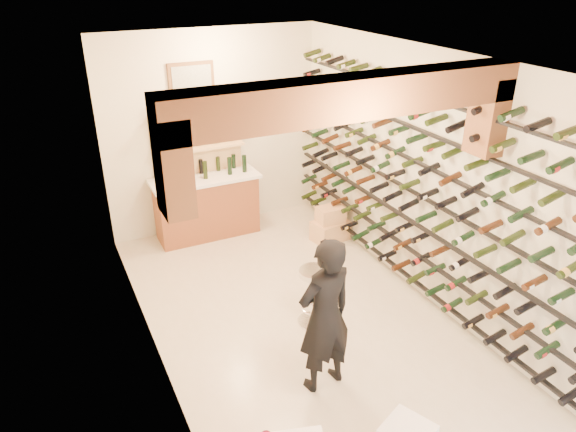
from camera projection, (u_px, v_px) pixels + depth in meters
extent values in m
plane|color=beige|center=(298.00, 317.00, 6.71)|extent=(6.00, 6.00, 0.00)
cube|color=beige|center=(214.00, 132.00, 8.43)|extent=(3.50, 0.02, 3.20)
cube|color=beige|center=(502.00, 368.00, 3.59)|extent=(3.50, 0.02, 3.20)
cube|color=beige|center=(145.00, 234.00, 5.32)|extent=(0.02, 6.00, 3.20)
cube|color=beige|center=(422.00, 177.00, 6.70)|extent=(0.02, 6.00, 3.20)
cube|color=#AE503D|center=(301.00, 58.00, 5.31)|extent=(3.50, 6.00, 0.02)
cube|color=#AA663B|center=(354.00, 97.00, 4.58)|extent=(3.50, 0.35, 0.36)
cube|color=#AA663B|center=(173.00, 166.00, 4.10)|extent=(0.24, 0.35, 0.80)
cube|color=#AA663B|center=(488.00, 116.00, 5.39)|extent=(0.24, 0.35, 0.80)
cube|color=black|center=(402.00, 271.00, 7.23)|extent=(0.06, 5.70, 0.03)
cube|color=black|center=(405.00, 246.00, 7.06)|extent=(0.06, 5.70, 0.03)
cube|color=black|center=(408.00, 219.00, 6.88)|extent=(0.06, 5.70, 0.03)
cube|color=black|center=(411.00, 191.00, 6.70)|extent=(0.06, 5.70, 0.03)
cube|color=black|center=(414.00, 161.00, 6.53)|extent=(0.06, 5.70, 0.03)
cube|color=black|center=(418.00, 129.00, 6.35)|extent=(0.06, 5.70, 0.03)
cube|color=black|center=(421.00, 96.00, 6.18)|extent=(0.06, 5.70, 0.03)
cube|color=brown|center=(207.00, 208.00, 8.52)|extent=(1.60, 0.55, 0.96)
cube|color=white|center=(205.00, 179.00, 8.30)|extent=(1.70, 0.62, 0.05)
cube|color=#DFB87D|center=(200.00, 172.00, 8.51)|extent=(1.40, 0.10, 2.00)
cube|color=#DFB87D|center=(204.00, 206.00, 8.67)|extent=(1.40, 0.28, 0.04)
cube|color=#DFB87D|center=(202.00, 177.00, 8.45)|extent=(1.40, 0.28, 0.04)
cube|color=#DFB87D|center=(200.00, 147.00, 8.23)|extent=(1.40, 0.28, 0.04)
cube|color=#DFB87D|center=(197.00, 116.00, 8.01)|extent=(1.40, 0.28, 0.04)
cube|color=brown|center=(192.00, 81.00, 7.92)|extent=(0.70, 0.04, 0.55)
cube|color=#99998C|center=(192.00, 81.00, 7.90)|extent=(0.60, 0.01, 0.45)
imported|color=black|center=(325.00, 316.00, 5.30)|extent=(0.69, 0.50, 1.75)
cylinder|color=silver|center=(313.00, 322.00, 6.61)|extent=(0.40, 0.40, 0.03)
cylinder|color=silver|center=(314.00, 298.00, 6.46)|extent=(0.08, 0.08, 0.69)
cylinder|color=silver|center=(314.00, 273.00, 6.30)|extent=(0.38, 0.38, 0.07)
torus|color=silver|center=(314.00, 308.00, 6.52)|extent=(0.30, 0.30, 0.02)
cube|color=tan|center=(330.00, 231.00, 8.49)|extent=(0.60, 0.47, 0.33)
cube|color=tan|center=(331.00, 214.00, 8.37)|extent=(0.43, 0.30, 0.25)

